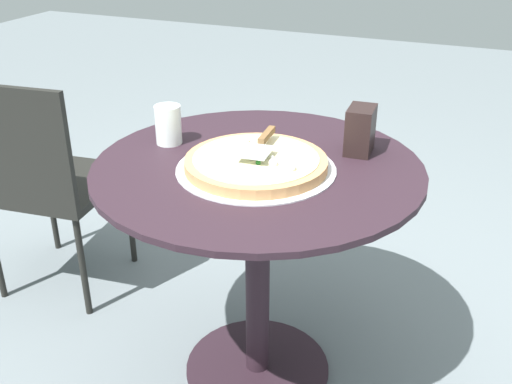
# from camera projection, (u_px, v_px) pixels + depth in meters

# --- Properties ---
(ground_plane) EXTENTS (10.00, 10.00, 0.00)m
(ground_plane) POSITION_uv_depth(u_px,v_px,m) (257.00, 369.00, 1.99)
(ground_plane) COLOR slate
(patio_table) EXTENTS (0.91, 0.91, 0.73)m
(patio_table) POSITION_uv_depth(u_px,v_px,m) (258.00, 225.00, 1.74)
(patio_table) COLOR black
(patio_table) RESTS_ON ground
(pizza_on_tray) EXTENTS (0.43, 0.43, 0.05)m
(pizza_on_tray) POSITION_uv_depth(u_px,v_px,m) (256.00, 164.00, 1.62)
(pizza_on_tray) COLOR silver
(pizza_on_tray) RESTS_ON patio_table
(pizza_server) EXTENTS (0.09, 0.21, 0.02)m
(pizza_server) POSITION_uv_depth(u_px,v_px,m) (262.00, 143.00, 1.64)
(pizza_server) COLOR silver
(pizza_server) RESTS_ON pizza_on_tray
(drinking_cup) EXTENTS (0.08, 0.08, 0.11)m
(drinking_cup) POSITION_uv_depth(u_px,v_px,m) (168.00, 125.00, 1.77)
(drinking_cup) COLOR silver
(drinking_cup) RESTS_ON patio_table
(napkin_dispenser) EXTENTS (0.08, 0.11, 0.13)m
(napkin_dispenser) POSITION_uv_depth(u_px,v_px,m) (360.00, 130.00, 1.71)
(napkin_dispenser) COLOR black
(napkin_dispenser) RESTS_ON patio_table
(patio_chair_far) EXTENTS (0.47, 0.47, 0.86)m
(patio_chair_far) POSITION_uv_depth(u_px,v_px,m) (42.00, 175.00, 2.17)
(patio_chair_far) COLOR black
(patio_chair_far) RESTS_ON ground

